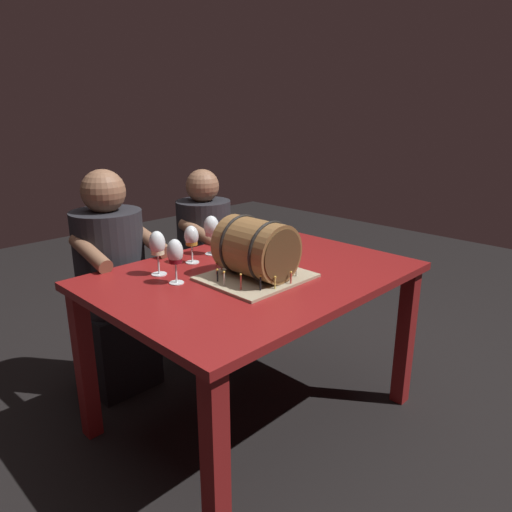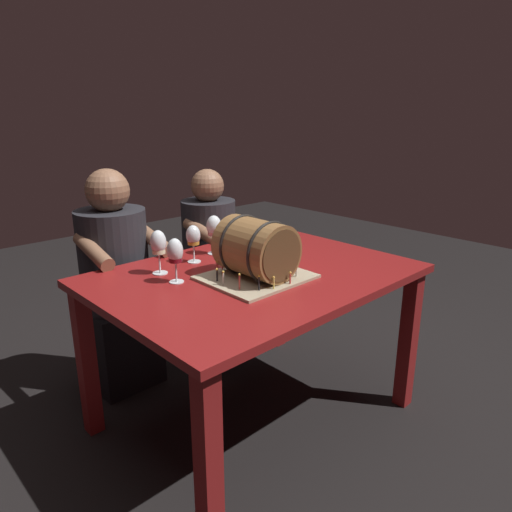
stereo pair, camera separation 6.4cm
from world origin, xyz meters
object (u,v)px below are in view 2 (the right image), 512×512
dining_table (255,293)px  wine_glass_red (175,253)px  wine_glass_empty (237,229)px  wine_glass_amber (193,237)px  wine_glass_white (158,244)px  person_seated_right (210,270)px  person_seated_left (117,288)px  barrel_cake (256,251)px  wine_glass_rose (214,228)px

dining_table → wine_glass_red: wine_glass_red is taller
wine_glass_empty → wine_glass_red: wine_glass_red is taller
wine_glass_amber → wine_glass_white: bearing=-172.2°
wine_glass_white → wine_glass_red: wine_glass_white is taller
wine_glass_empty → person_seated_right: bearing=68.1°
person_seated_left → barrel_cake: bearing=-72.1°
wine_glass_amber → wine_glass_rose: bearing=14.1°
wine_glass_white → wine_glass_red: bearing=-94.1°
wine_glass_red → wine_glass_empty: bearing=15.9°
barrel_cake → person_seated_right: 0.94m
person_seated_right → wine_glass_empty: bearing=-111.9°
dining_table → wine_glass_amber: (-0.11, 0.30, 0.22)m
person_seated_right → wine_glass_red: bearing=-137.0°
wine_glass_red → barrel_cake: bearing=-35.3°
wine_glass_red → person_seated_left: size_ratio=0.16×
wine_glass_white → barrel_cake: bearing=-51.8°
wine_glass_amber → wine_glass_white: size_ratio=0.91×
person_seated_left → person_seated_right: (0.62, -0.00, -0.04)m
dining_table → wine_glass_rose: 0.42m
dining_table → barrel_cake: 0.24m
barrel_cake → wine_glass_rose: barrel_cake is taller
wine_glass_white → person_seated_left: size_ratio=0.17×
barrel_cake → wine_glass_empty: (0.18, 0.32, 0.00)m
barrel_cake → wine_glass_amber: size_ratio=2.36×
wine_glass_rose → dining_table: bearing=-97.2°
dining_table → wine_glass_amber: 0.39m
barrel_cake → wine_glass_white: 0.43m
wine_glass_white → person_seated_right: size_ratio=0.18×
wine_glass_red → dining_table: bearing=-21.6°
wine_glass_white → person_seated_left: bearing=88.8°
wine_glass_empty → wine_glass_red: (-0.45, -0.13, 0.00)m
wine_glass_empty → person_seated_left: size_ratio=0.16×
wine_glass_white → person_seated_right: 0.86m
wine_glass_red → person_seated_right: size_ratio=0.17×
wine_glass_red → person_seated_left: 0.68m
wine_glass_white → person_seated_left: 0.56m
dining_table → person_seated_left: size_ratio=1.16×
dining_table → person_seated_left: (-0.31, 0.72, -0.10)m
wine_glass_rose → wine_glass_red: wine_glass_rose is taller
dining_table → wine_glass_empty: 0.37m
wine_glass_white → wine_glass_empty: bearing=-1.8°
dining_table → wine_glass_empty: bearing=64.8°
wine_glass_rose → person_seated_right: person_seated_right is taller
barrel_cake → dining_table: bearing=50.1°
wine_glass_rose → wine_glass_white: bearing=-169.4°
barrel_cake → wine_glass_red: barrel_cake is taller
dining_table → barrel_cake: bearing=-129.9°
dining_table → person_seated_right: bearing=66.9°
barrel_cake → person_seated_right: size_ratio=0.38×
dining_table → wine_glass_red: (-0.33, 0.13, 0.23)m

